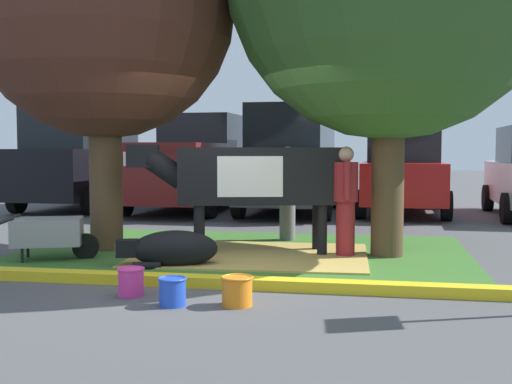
{
  "coord_description": "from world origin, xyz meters",
  "views": [
    {
      "loc": [
        1.77,
        -7.38,
        1.52
      ],
      "look_at": [
        0.08,
        1.71,
        0.9
      ],
      "focal_mm": 45.04,
      "sensor_mm": 36.0,
      "label": 1
    }
  ],
  "objects_px": {
    "bucket_pink": "(131,281)",
    "sedan_red": "(403,172)",
    "suv_dark_grey": "(293,160)",
    "shade_tree_left": "(103,8)",
    "bucket_blue": "(172,291)",
    "person_handler": "(288,191)",
    "calf_lying": "(172,249)",
    "pickup_truck_maroon": "(192,165)",
    "wheelbarrow": "(50,232)",
    "bucket_orange": "(237,290)",
    "cow_holstein": "(252,177)",
    "suv_black": "(83,159)",
    "person_visitor_near": "(346,199)"
  },
  "relations": [
    {
      "from": "calf_lying",
      "to": "person_handler",
      "type": "height_order",
      "value": "person_handler"
    },
    {
      "from": "wheelbarrow",
      "to": "sedan_red",
      "type": "xyz_separation_m",
      "value": [
        4.99,
        7.51,
        0.6
      ]
    },
    {
      "from": "bucket_pink",
      "to": "suv_dark_grey",
      "type": "relative_size",
      "value": 0.06
    },
    {
      "from": "bucket_pink",
      "to": "suv_black",
      "type": "bearing_deg",
      "value": 118.22
    },
    {
      "from": "suv_black",
      "to": "person_handler",
      "type": "bearing_deg",
      "value": -39.27
    },
    {
      "from": "bucket_orange",
      "to": "pickup_truck_maroon",
      "type": "distance_m",
      "value": 10.02
    },
    {
      "from": "calf_lying",
      "to": "sedan_red",
      "type": "bearing_deg",
      "value": 67.48
    },
    {
      "from": "bucket_blue",
      "to": "shade_tree_left",
      "type": "bearing_deg",
      "value": 123.22
    },
    {
      "from": "bucket_orange",
      "to": "pickup_truck_maroon",
      "type": "relative_size",
      "value": 0.06
    },
    {
      "from": "person_visitor_near",
      "to": "wheelbarrow",
      "type": "height_order",
      "value": "person_visitor_near"
    },
    {
      "from": "calf_lying",
      "to": "sedan_red",
      "type": "distance_m",
      "value": 8.36
    },
    {
      "from": "wheelbarrow",
      "to": "sedan_red",
      "type": "bearing_deg",
      "value": 56.38
    },
    {
      "from": "calf_lying",
      "to": "suv_black",
      "type": "height_order",
      "value": "suv_black"
    },
    {
      "from": "bucket_pink",
      "to": "bucket_orange",
      "type": "distance_m",
      "value": 1.19
    },
    {
      "from": "wheelbarrow",
      "to": "bucket_pink",
      "type": "distance_m",
      "value": 2.6
    },
    {
      "from": "person_visitor_near",
      "to": "suv_black",
      "type": "bearing_deg",
      "value": 137.59
    },
    {
      "from": "cow_holstein",
      "to": "bucket_blue",
      "type": "distance_m",
      "value": 3.23
    },
    {
      "from": "cow_holstein",
      "to": "wheelbarrow",
      "type": "relative_size",
      "value": 1.93
    },
    {
      "from": "cow_holstein",
      "to": "bucket_pink",
      "type": "height_order",
      "value": "cow_holstein"
    },
    {
      "from": "suv_dark_grey",
      "to": "person_handler",
      "type": "bearing_deg",
      "value": -83.69
    },
    {
      "from": "bucket_orange",
      "to": "sedan_red",
      "type": "bearing_deg",
      "value": 78.45
    },
    {
      "from": "suv_black",
      "to": "suv_dark_grey",
      "type": "relative_size",
      "value": 1.0
    },
    {
      "from": "bucket_blue",
      "to": "sedan_red",
      "type": "relative_size",
      "value": 0.06
    },
    {
      "from": "suv_dark_grey",
      "to": "shade_tree_left",
      "type": "bearing_deg",
      "value": -108.47
    },
    {
      "from": "person_visitor_near",
      "to": "pickup_truck_maroon",
      "type": "distance_m",
      "value": 7.7
    },
    {
      "from": "bucket_blue",
      "to": "bucket_orange",
      "type": "height_order",
      "value": "bucket_orange"
    },
    {
      "from": "person_handler",
      "to": "pickup_truck_maroon",
      "type": "bearing_deg",
      "value": 121.68
    },
    {
      "from": "pickup_truck_maroon",
      "to": "sedan_red",
      "type": "relative_size",
      "value": 1.23
    },
    {
      "from": "cow_holstein",
      "to": "suv_dark_grey",
      "type": "xyz_separation_m",
      "value": [
        -0.21,
        6.13,
        0.14
      ]
    },
    {
      "from": "bucket_orange",
      "to": "person_handler",
      "type": "bearing_deg",
      "value": 91.47
    },
    {
      "from": "cow_holstein",
      "to": "person_handler",
      "type": "distance_m",
      "value": 1.54
    },
    {
      "from": "wheelbarrow",
      "to": "bucket_pink",
      "type": "bearing_deg",
      "value": -43.64
    },
    {
      "from": "bucket_pink",
      "to": "pickup_truck_maroon",
      "type": "bearing_deg",
      "value": 102.42
    },
    {
      "from": "pickup_truck_maroon",
      "to": "suv_dark_grey",
      "type": "xyz_separation_m",
      "value": [
        2.57,
        -0.35,
        0.16
      ]
    },
    {
      "from": "calf_lying",
      "to": "pickup_truck_maroon",
      "type": "bearing_deg",
      "value": 104.39
    },
    {
      "from": "bucket_pink",
      "to": "pickup_truck_maroon",
      "type": "relative_size",
      "value": 0.05
    },
    {
      "from": "suv_dark_grey",
      "to": "pickup_truck_maroon",
      "type": "bearing_deg",
      "value": 172.2
    },
    {
      "from": "bucket_pink",
      "to": "cow_holstein",
      "type": "bearing_deg",
      "value": 74.76
    },
    {
      "from": "person_handler",
      "to": "bucket_pink",
      "type": "bearing_deg",
      "value": -104.03
    },
    {
      "from": "bucket_pink",
      "to": "bucket_blue",
      "type": "distance_m",
      "value": 0.64
    },
    {
      "from": "wheelbarrow",
      "to": "person_visitor_near",
      "type": "bearing_deg",
      "value": 13.4
    },
    {
      "from": "wheelbarrow",
      "to": "pickup_truck_maroon",
      "type": "distance_m",
      "value": 7.48
    },
    {
      "from": "shade_tree_left",
      "to": "wheelbarrow",
      "type": "bearing_deg",
      "value": -110.96
    },
    {
      "from": "person_handler",
      "to": "bucket_blue",
      "type": "xyz_separation_m",
      "value": [
        -0.5,
        -4.55,
        -0.69
      ]
    },
    {
      "from": "person_handler",
      "to": "bucket_orange",
      "type": "relative_size",
      "value": 4.88
    },
    {
      "from": "bucket_pink",
      "to": "bucket_orange",
      "type": "relative_size",
      "value": 0.92
    },
    {
      "from": "cow_holstein",
      "to": "bucket_pink",
      "type": "xyz_separation_m",
      "value": [
        -0.75,
        -2.75,
        -0.97
      ]
    },
    {
      "from": "bucket_blue",
      "to": "pickup_truck_maroon",
      "type": "relative_size",
      "value": 0.05
    },
    {
      "from": "bucket_pink",
      "to": "sedan_red",
      "type": "height_order",
      "value": "sedan_red"
    },
    {
      "from": "bucket_orange",
      "to": "sedan_red",
      "type": "relative_size",
      "value": 0.07
    }
  ]
}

